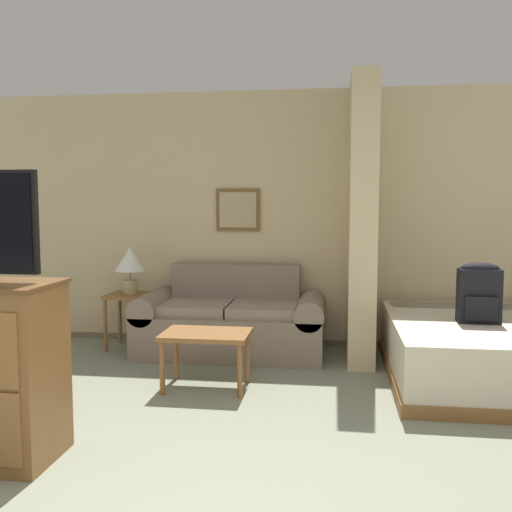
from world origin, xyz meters
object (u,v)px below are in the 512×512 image
(table_lamp, at_px, (130,262))
(bed, at_px, (492,350))
(couch, at_px, (231,322))
(coffee_table, at_px, (206,340))
(backpack, at_px, (479,292))

(table_lamp, xyz_separation_m, bed, (3.32, -0.62, -0.62))
(table_lamp, bearing_deg, couch, -2.95)
(coffee_table, distance_m, backpack, 2.22)
(table_lamp, bearing_deg, bed, -10.61)
(couch, xyz_separation_m, coffee_table, (-0.01, -1.07, 0.08))
(backpack, bearing_deg, couch, 163.01)
(backpack, bearing_deg, coffee_table, -169.01)
(coffee_table, height_order, backpack, backpack)
(coffee_table, xyz_separation_m, bed, (2.29, 0.50, -0.14))
(coffee_table, bearing_deg, couch, 89.72)
(couch, height_order, table_lamp, table_lamp)
(bed, relative_size, backpack, 3.91)
(couch, relative_size, coffee_table, 2.66)
(table_lamp, distance_m, bed, 3.43)
(couch, xyz_separation_m, backpack, (2.15, -0.66, 0.44))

